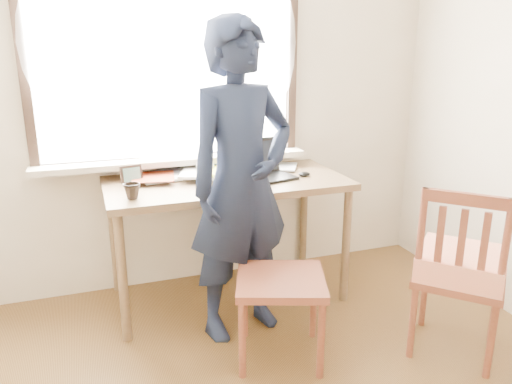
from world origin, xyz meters
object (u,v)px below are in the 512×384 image
object	(u,v)px
mug_white	(205,169)
person	(241,183)
side_chair	(461,267)
work_chair	(281,290)
mug_dark	(132,191)
laptop	(261,169)
desk	(227,192)

from	to	relation	value
mug_white	person	bearing A→B (deg)	-82.54
side_chair	work_chair	bearing A→B (deg)	163.32
mug_dark	work_chair	bearing A→B (deg)	-38.48
laptop	mug_dark	size ratio (longest dim) A/B	4.28
work_chair	person	size ratio (longest dim) A/B	0.32
laptop	side_chair	xyz separation A→B (m)	(0.78, -1.04, -0.37)
person	laptop	bearing A→B (deg)	40.59
side_chair	person	xyz separation A→B (m)	(-1.05, 0.65, 0.40)
laptop	work_chair	world-z (taller)	laptop
laptop	work_chair	xyz separation A→B (m)	(-0.16, -0.75, -0.49)
mug_white	mug_dark	distance (m)	0.64
mug_dark	side_chair	distance (m)	1.88
desk	person	distance (m)	0.45
mug_dark	person	bearing A→B (deg)	-17.79
desk	work_chair	distance (m)	0.86
desk	mug_dark	xyz separation A→B (m)	(-0.63, -0.23, 0.13)
laptop	mug_dark	world-z (taller)	laptop
person	work_chair	bearing A→B (deg)	-89.33
laptop	work_chair	distance (m)	0.91
laptop	desk	bearing A→B (deg)	172.82
work_chair	person	world-z (taller)	person
laptop	work_chair	size ratio (longest dim) A/B	0.70
work_chair	side_chair	bearing A→B (deg)	-16.68
mug_white	side_chair	world-z (taller)	side_chair
mug_white	work_chair	distance (m)	1.06
mug_white	work_chair	xyz separation A→B (m)	(0.18, -0.93, -0.48)
mug_dark	laptop	bearing A→B (deg)	12.91
mug_dark	work_chair	xyz separation A→B (m)	(0.70, -0.56, -0.47)
work_chair	person	xyz separation A→B (m)	(-0.10, 0.36, 0.52)
mug_dark	work_chair	size ratio (longest dim) A/B	0.16
mug_white	side_chair	bearing A→B (deg)	-47.21
laptop	person	size ratio (longest dim) A/B	0.23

